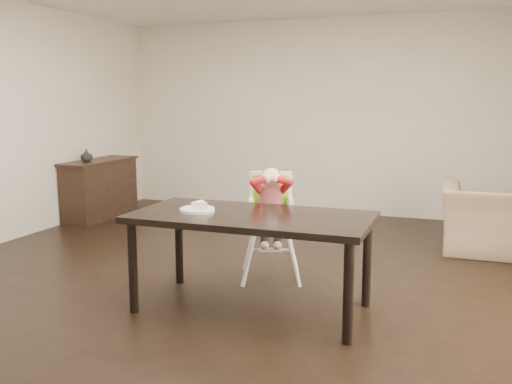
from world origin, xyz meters
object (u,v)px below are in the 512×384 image
(dining_table, at_px, (252,224))
(high_chair, at_px, (271,200))
(armchair, at_px, (498,208))
(sideboard, at_px, (100,189))

(dining_table, distance_m, high_chair, 0.81)
(high_chair, relative_size, armchair, 0.91)
(armchair, relative_size, sideboard, 0.88)
(dining_table, bearing_deg, sideboard, 141.67)
(sideboard, bearing_deg, high_chair, -29.07)
(armchair, height_order, sideboard, armchair)
(sideboard, bearing_deg, dining_table, -38.33)
(high_chair, height_order, sideboard, high_chair)
(dining_table, bearing_deg, high_chair, 98.28)
(dining_table, xyz_separation_m, sideboard, (-3.14, 2.48, -0.27))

